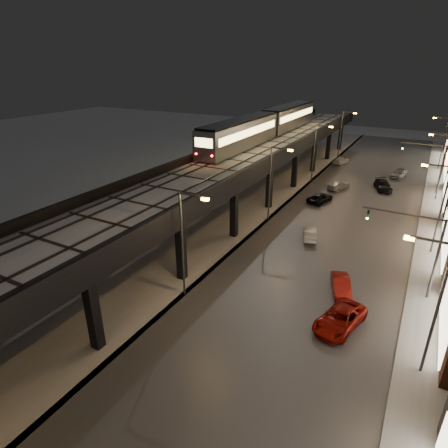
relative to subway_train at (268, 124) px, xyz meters
The scene contains 27 objects.
ground 50.19m from the subway_train, 80.10° to the right, with size 220.00×220.00×0.00m, color silver.
road_surface 22.74m from the subway_train, 40.62° to the right, with size 17.00×120.00×0.06m, color #46474D.
sidewalk_right 30.60m from the subway_train, 27.82° to the right, with size 4.00×120.00×0.14m, color #9FA1A8.
under_viaduct_pavement 16.35m from the subway_train, 79.67° to the right, with size 11.00×120.00×0.06m, color #9FA1A8.
elevated_viaduct 17.31m from the subway_train, 81.57° to the right, with size 9.00×100.00×6.30m.
viaduct_trackbed 17.07m from the subway_train, 81.54° to the right, with size 8.40×100.00×0.32m.
viaduct_parapet_streetside 18.15m from the subway_train, 67.72° to the right, with size 0.30×100.00×1.10m, color black.
viaduct_parapet_far 16.91m from the subway_train, 96.31° to the right, with size 0.30×100.00×1.10m, color black.
streetlight_left_1 36.77m from the subway_train, 77.27° to the right, with size 2.57×0.28×9.00m.
streetlight_right_1 43.86m from the subway_train, 54.77° to the right, with size 2.56×0.28×9.00m.
streetlight_left_2 19.76m from the subway_train, 65.51° to the right, with size 2.57×0.28×9.00m.
streetlight_right_2 31.01m from the subway_train, 35.09° to the right, with size 2.56×0.28×9.00m.
streetlight_left_3 8.73m from the subway_train, ahead, with size 2.57×0.28×9.00m.
streetlight_right_3 25.45m from the subway_train, ahead, with size 2.56×0.28×9.00m.
streetlight_left_4 20.25m from the subway_train, 66.17° to the left, with size 2.57×0.28×9.00m.
streetlight_right_4 31.33m from the subway_train, 35.92° to the left, with size 2.56×0.28×9.00m.
traffic_light_rig_a 36.37m from the subway_train, 47.68° to the right, with size 6.10×0.34×7.00m.
traffic_light_rig_b 24.89m from the subway_train, ahead, with size 6.10×0.34×7.00m.
subway_train is the anchor object (origin of this frame).
car_near_white 25.89m from the subway_train, 56.02° to the right, with size 1.31×3.75×1.24m, color silver.
car_mid_silver 16.51m from the subway_train, 36.42° to the right, with size 2.03×4.39×1.22m, color black.
car_mid_dark 14.90m from the subway_train, ahead, with size 1.74×4.29×1.24m, color #91949C.
car_far_white 18.43m from the subway_train, 55.69° to the left, with size 1.63×4.04×1.38m, color silver.
car_onc_silver 35.84m from the subway_train, 56.86° to the right, with size 1.35×3.88×1.28m, color maroon.
car_onc_dark 40.09m from the subway_train, 59.36° to the right, with size 2.32×5.02×1.40m, color maroon.
car_onc_white 20.06m from the subway_train, ahead, with size 1.96×4.83×1.40m, color black.
car_onc_red 23.25m from the subway_train, 25.08° to the left, with size 1.76×4.37×1.49m, color slate.
Camera 1 is at (14.73, -8.39, 17.85)m, focal length 30.00 mm.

